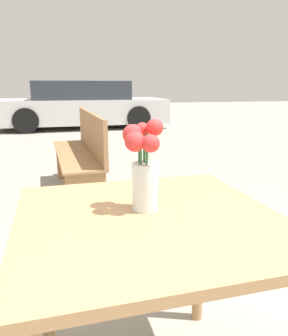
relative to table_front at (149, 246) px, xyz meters
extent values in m
cube|color=tan|center=(0.00, 0.00, 0.09)|extent=(0.84, 0.83, 0.03)
cylinder|color=tan|center=(-0.36, 0.33, -0.26)|extent=(0.05, 0.05, 0.68)
cylinder|color=tan|center=(0.33, 0.35, -0.26)|extent=(0.05, 0.05, 0.68)
cylinder|color=silver|center=(0.00, 0.05, 0.19)|extent=(0.09, 0.09, 0.16)
cylinder|color=silver|center=(0.00, 0.05, 0.15)|extent=(0.07, 0.07, 0.09)
cylinder|color=#337038|center=(0.01, 0.05, 0.24)|extent=(0.01, 0.01, 0.24)
sphere|color=red|center=(0.03, 0.06, 0.38)|extent=(0.05, 0.05, 0.05)
cylinder|color=#337038|center=(0.00, 0.07, 0.23)|extent=(0.01, 0.01, 0.24)
sphere|color=red|center=(0.00, 0.09, 0.37)|extent=(0.05, 0.05, 0.05)
cylinder|color=#337038|center=(-0.02, 0.07, 0.22)|extent=(0.01, 0.01, 0.21)
sphere|color=red|center=(-0.03, 0.08, 0.35)|extent=(0.07, 0.07, 0.07)
cylinder|color=#337038|center=(-0.02, 0.04, 0.22)|extent=(0.01, 0.01, 0.20)
sphere|color=red|center=(-0.04, 0.03, 0.34)|extent=(0.06, 0.06, 0.06)
cylinder|color=#337038|center=(0.00, 0.03, 0.22)|extent=(0.01, 0.01, 0.20)
sphere|color=red|center=(0.01, 0.01, 0.33)|extent=(0.06, 0.06, 0.06)
cube|color=#9E7047|center=(-0.16, 2.37, -0.17)|extent=(0.47, 1.60, 0.02)
cube|color=#9E7047|center=(0.00, 2.38, 0.04)|extent=(0.15, 1.57, 0.40)
cube|color=#9E7047|center=(-0.11, 1.64, -0.39)|extent=(0.33, 0.08, 0.43)
cube|color=#9E7047|center=(-0.21, 3.09, -0.39)|extent=(0.33, 0.08, 0.43)
cube|color=silver|center=(0.18, 8.12, -0.16)|extent=(4.42, 1.93, 0.61)
cube|color=#2D333D|center=(0.18, 8.12, 0.38)|extent=(2.44, 1.75, 0.46)
cylinder|color=black|center=(1.53, 9.03, -0.31)|extent=(0.60, 0.19, 0.60)
cylinder|color=black|center=(1.56, 7.27, -0.31)|extent=(0.60, 0.19, 0.60)
cylinder|color=black|center=(-1.19, 8.98, -0.31)|extent=(0.60, 0.19, 0.60)
cylinder|color=black|center=(-1.16, 7.22, -0.31)|extent=(0.60, 0.19, 0.60)
camera|label=1|loc=(-0.24, -0.93, 0.50)|focal=35.00mm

